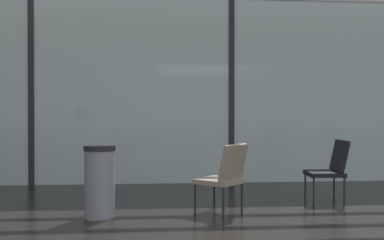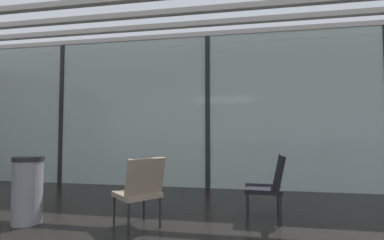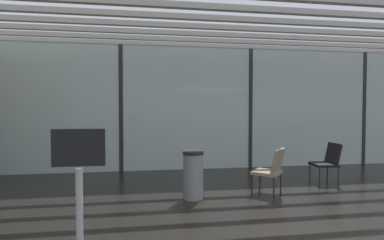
{
  "view_description": "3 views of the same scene",
  "coord_description": "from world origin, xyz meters",
  "views": [
    {
      "loc": [
        -1.42,
        -3.15,
        1.24
      ],
      "look_at": [
        -0.52,
        7.43,
        1.09
      ],
      "focal_mm": 43.94,
      "sensor_mm": 36.0,
      "label": 1
    },
    {
      "loc": [
        0.69,
        -0.66,
        1.16
      ],
      "look_at": [
        -0.63,
        6.77,
        1.53
      ],
      "focal_mm": 25.54,
      "sensor_mm": 36.0,
      "label": 2
    },
    {
      "loc": [
        -2.91,
        -2.83,
        1.6
      ],
      "look_at": [
        -1.4,
        6.64,
        1.28
      ],
      "focal_mm": 28.23,
      "sensor_mm": 36.0,
      "label": 3
    }
  ],
  "objects": [
    {
      "name": "window_mullion_0",
      "position": [
        -3.5,
        5.2,
        1.64
      ],
      "size": [
        0.1,
        0.12,
        3.28
      ],
      "primitive_type": "cube",
      "color": "black",
      "rests_on": "ground"
    },
    {
      "name": "parked_airplane",
      "position": [
        -1.21,
        11.64,
        2.23
      ],
      "size": [
        11.12,
        4.46,
        4.46
      ],
      "color": "silver",
      "rests_on": "ground"
    },
    {
      "name": "window_mullion_1",
      "position": [
        0.0,
        5.2,
        1.64
      ],
      "size": [
        0.1,
        0.12,
        3.28
      ],
      "primitive_type": "cube",
      "color": "black",
      "rests_on": "ground"
    },
    {
      "name": "trash_bin",
      "position": [
        -2.04,
        2.5,
        0.43
      ],
      "size": [
        0.38,
        0.38,
        0.86
      ],
      "color": "slate",
      "rests_on": "ground"
    },
    {
      "name": "glass_curtain_wall",
      "position": [
        0.0,
        5.2,
        1.64
      ],
      "size": [
        14.0,
        0.08,
        3.28
      ],
      "primitive_type": "cube",
      "color": "#A3B7B2",
      "rests_on": "ground"
    },
    {
      "name": "lounge_chair_2",
      "position": [
        1.08,
        3.22,
        0.49
      ],
      "size": [
        0.55,
        0.51,
        0.87
      ],
      "rotation": [
        0.0,
        0.0,
        4.66
      ],
      "color": "black",
      "rests_on": "ground"
    },
    {
      "name": "lounge_chair_3",
      "position": [
        -0.53,
        2.57,
        0.49
      ],
      "size": [
        0.71,
        0.71,
        0.87
      ],
      "rotation": [
        0.0,
        0.0,
        3.98
      ],
      "color": "#7F705B",
      "rests_on": "ground"
    }
  ]
}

